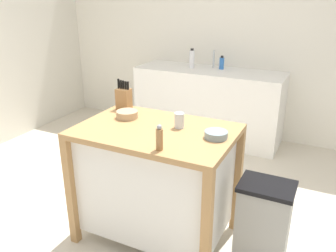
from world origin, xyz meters
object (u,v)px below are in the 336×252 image
knife_block (124,98)px  bottle_hand_soap (192,59)px  kitchen_island (156,178)px  pepper_grinder (159,138)px  trash_bin (263,224)px  bowl_stoneware_deep (127,114)px  drinking_cup (179,120)px  sink_faucet (214,59)px  bowl_ceramic_wide (216,134)px  bottle_dish_soap (222,63)px

knife_block → bottle_hand_soap: size_ratio=1.01×
kitchen_island → pepper_grinder: (0.18, -0.30, 0.48)m
trash_bin → bottle_hand_soap: bearing=124.4°
trash_bin → kitchen_island: bearing=-176.0°
bowl_stoneware_deep → pepper_grinder: pepper_grinder is taller
pepper_grinder → trash_bin: size_ratio=0.26×
drinking_cup → trash_bin: 0.92m
bowl_stoneware_deep → sink_faucet: bearing=90.7°
knife_block → bottle_hand_soap: (-0.13, 1.77, 0.01)m
bowl_ceramic_wide → drinking_cup: size_ratio=1.41×
knife_block → bowl_ceramic_wide: bearing=-15.7°
bowl_ceramic_wide → trash_bin: 0.71m
sink_faucet → drinking_cup: bearing=-77.3°
sink_faucet → bottle_dish_soap: sink_faucet is taller
knife_block → pepper_grinder: (0.62, -0.57, -0.01)m
bottle_dish_soap → knife_block: bearing=-96.9°
knife_block → drinking_cup: (0.58, -0.18, -0.04)m
drinking_cup → bottle_dish_soap: size_ratio=0.66×
pepper_grinder → sink_faucet: (-0.51, 2.47, 0.02)m
pepper_grinder → bottle_hand_soap: bottle_hand_soap is taller
knife_block → sink_faucet: size_ratio=1.12×
bowl_ceramic_wide → sink_faucet: bearing=109.6°
kitchen_island → trash_bin: bearing=4.0°
knife_block → bowl_stoneware_deep: 0.23m
trash_bin → pepper_grinder: bearing=-150.0°
kitchen_island → bottle_hand_soap: 2.19m
pepper_grinder → bottle_dish_soap: bearing=99.2°
kitchen_island → knife_block: size_ratio=4.51×
bottle_hand_soap → drinking_cup: bearing=-70.0°
bottle_hand_soap → bottle_dish_soap: bearing=14.8°
bowl_stoneware_deep → bowl_ceramic_wide: bearing=-5.9°
bowl_stoneware_deep → sink_faucet: size_ratio=0.75×
pepper_grinder → trash_bin: pepper_grinder is taller
kitchen_island → bowl_ceramic_wide: bearing=3.9°
knife_block → pepper_grinder: size_ratio=1.49×
knife_block → trash_bin: bearing=-10.1°
bowl_ceramic_wide → knife_block: bearing=164.3°
kitchen_island → bottle_dish_soap: (-0.21, 2.15, 0.46)m
kitchen_island → sink_faucet: sink_faucet is taller
kitchen_island → trash_bin: kitchen_island is taller
bowl_ceramic_wide → bottle_hand_soap: bottle_hand_soap is taller
bowl_stoneware_deep → pepper_grinder: (0.49, -0.40, 0.05)m
kitchen_island → drinking_cup: size_ratio=10.18×
kitchen_island → bowl_ceramic_wide: size_ratio=7.23×
bottle_hand_soap → bottle_dish_soap: bottle_hand_soap is taller
kitchen_island → pepper_grinder: 0.59m
knife_block → bowl_stoneware_deep: knife_block is taller
kitchen_island → bottle_dish_soap: 2.20m
sink_faucet → pepper_grinder: bearing=-78.3°
knife_block → bottle_dish_soap: (0.23, 1.87, -0.03)m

